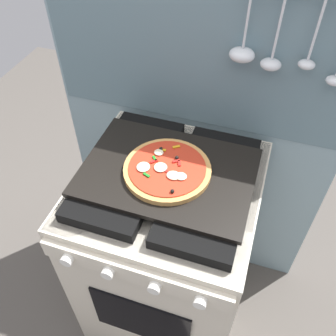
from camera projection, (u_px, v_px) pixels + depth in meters
The scene contains 5 objects.
ground_plane at pixel (168, 298), 1.82m from camera, with size 4.00×4.00×0.00m, color #4C4742.
kitchen_backsplash at pixel (195, 135), 1.47m from camera, with size 1.10×0.09×1.55m.
stove at pixel (168, 249), 1.49m from camera, with size 0.60×0.64×0.90m.
baking_tray at pixel (168, 172), 1.16m from camera, with size 0.54×0.38×0.02m, color black.
pizza_left at pixel (166, 169), 1.14m from camera, with size 0.27×0.27×0.03m.
Camera 1 is at (0.25, -0.76, 1.75)m, focal length 39.30 mm.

